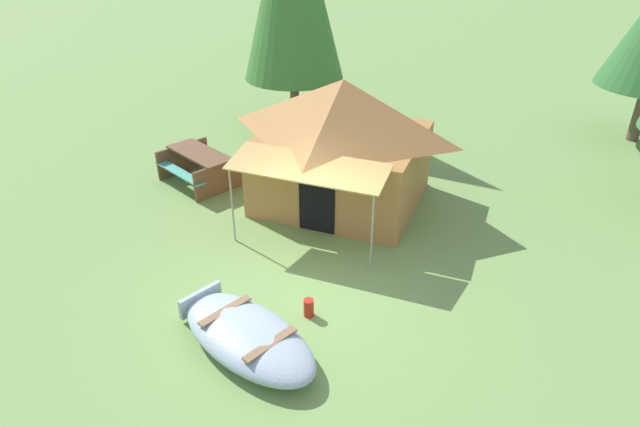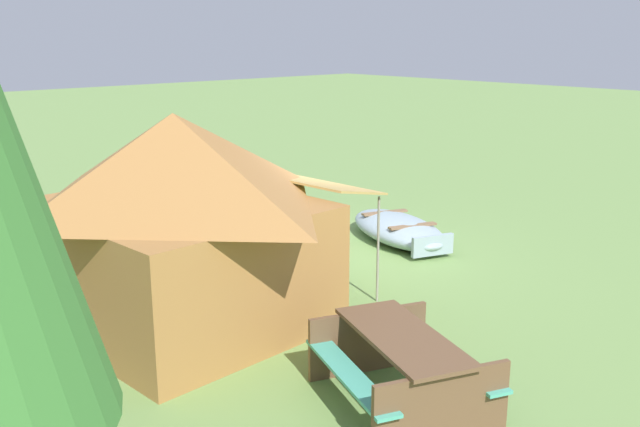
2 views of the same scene
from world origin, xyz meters
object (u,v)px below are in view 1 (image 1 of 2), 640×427
object	(u,v)px
beached_rowboat	(247,335)
picnic_table	(201,164)
canvas_cabin_tent	(342,141)
fuel_can	(309,308)
cooler_box	(366,220)

from	to	relation	value
beached_rowboat	picnic_table	distance (m)	5.96
canvas_cabin_tent	fuel_can	bearing A→B (deg)	-74.99
beached_rowboat	canvas_cabin_tent	bearing A→B (deg)	96.03
beached_rowboat	cooler_box	world-z (taller)	beached_rowboat
beached_rowboat	cooler_box	xyz separation A→B (m)	(0.40, 4.04, -0.04)
beached_rowboat	fuel_can	distance (m)	1.18
canvas_cabin_tent	fuel_can	xyz separation A→B (m)	(1.04, -3.89, -1.29)
picnic_table	fuel_can	distance (m)	5.63
beached_rowboat	cooler_box	bearing A→B (deg)	84.31
beached_rowboat	picnic_table	size ratio (longest dim) A/B	1.31
beached_rowboat	fuel_can	size ratio (longest dim) A/B	9.19
fuel_can	picnic_table	bearing A→B (deg)	142.80
picnic_table	beached_rowboat	bearing A→B (deg)	-48.37
fuel_can	cooler_box	bearing A→B (deg)	92.27
beached_rowboat	canvas_cabin_tent	size ratio (longest dim) A/B	0.69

